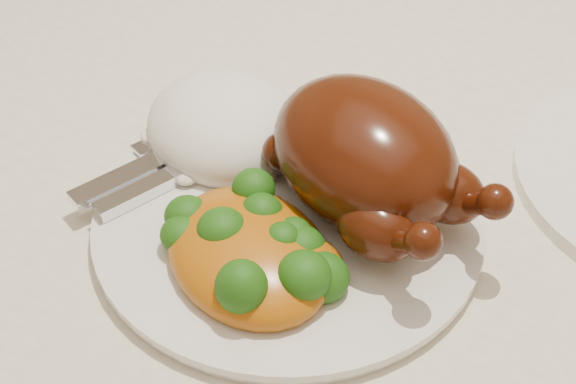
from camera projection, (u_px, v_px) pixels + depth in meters
The scene contains 7 objects.
dining_table at pixel (253, 138), 0.77m from camera, with size 1.60×0.90×0.76m.
tablecloth at pixel (251, 74), 0.72m from camera, with size 1.73×1.03×0.18m.
dinner_plate at pixel (288, 221), 0.53m from camera, with size 0.25×0.25×0.01m, color silver.
roast_chicken at pixel (367, 157), 0.51m from camera, with size 0.18×0.14×0.09m.
rice_mound at pixel (226, 126), 0.58m from camera, with size 0.15×0.15×0.06m.
mac_and_cheese at pixel (256, 252), 0.49m from camera, with size 0.15×0.14×0.05m.
cutlery at pixel (164, 162), 0.56m from camera, with size 0.06×0.19×0.01m.
Camera 1 is at (0.38, -0.47, 1.14)m, focal length 50.00 mm.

